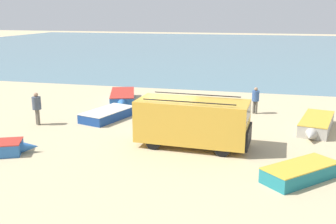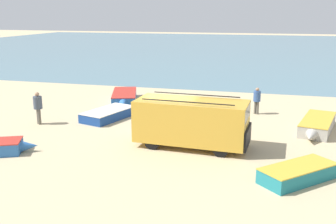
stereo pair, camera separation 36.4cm
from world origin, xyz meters
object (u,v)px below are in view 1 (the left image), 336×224
(fishing_rowboat_2, at_px, (109,114))
(fishing_rowboat_5, at_px, (123,97))
(fishing_rowboat_1, at_px, (316,125))
(fisherman_2, at_px, (256,98))
(fisherman_1, at_px, (37,106))
(fishing_rowboat_3, at_px, (183,110))
(parked_van, at_px, (193,121))
(fishing_rowboat_0, at_px, (303,171))

(fishing_rowboat_2, height_order, fishing_rowboat_5, fishing_rowboat_5)
(fishing_rowboat_1, bearing_deg, fisherman_2, -118.75)
(fishing_rowboat_1, distance_m, fisherman_2, 4.39)
(fishing_rowboat_1, height_order, fisherman_1, fisherman_1)
(fishing_rowboat_2, distance_m, fisherman_2, 8.94)
(fishing_rowboat_3, xyz_separation_m, fishing_rowboat_5, (-4.82, 2.45, 0.01))
(parked_van, relative_size, fishing_rowboat_3, 1.34)
(fisherman_1, bearing_deg, fishing_rowboat_2, -20.36)
(parked_van, bearing_deg, fisherman_2, 72.11)
(parked_van, xyz_separation_m, fishing_rowboat_3, (-1.63, 5.59, -0.90))
(fishing_rowboat_5, bearing_deg, fishing_rowboat_0, 27.37)
(fishing_rowboat_3, bearing_deg, fisherman_2, -94.42)
(fishing_rowboat_1, relative_size, fisherman_1, 2.63)
(fishing_rowboat_3, distance_m, fisherman_2, 4.50)
(parked_van, height_order, fisherman_1, parked_van)
(fishing_rowboat_3, bearing_deg, fishing_rowboat_2, 94.57)
(parked_van, height_order, fisherman_2, parked_van)
(fisherman_1, bearing_deg, parked_van, -62.61)
(fishing_rowboat_2, bearing_deg, fishing_rowboat_3, -47.18)
(parked_van, relative_size, fishing_rowboat_1, 1.10)
(fishing_rowboat_3, relative_size, fisherman_1, 2.17)
(parked_van, distance_m, fisherman_2, 7.38)
(fishing_rowboat_2, xyz_separation_m, fishing_rowboat_5, (-0.78, 4.43, 0.04))
(fishing_rowboat_0, xyz_separation_m, fisherman_2, (-2.07, 9.53, 0.69))
(fisherman_2, bearing_deg, fisherman_1, -39.59)
(fishing_rowboat_2, bearing_deg, fishing_rowboat_0, -104.38)
(fishing_rowboat_1, height_order, fishing_rowboat_3, fishing_rowboat_1)
(fishing_rowboat_0, relative_size, fishing_rowboat_3, 0.83)
(fishing_rowboat_0, bearing_deg, fishing_rowboat_2, 103.34)
(fishing_rowboat_5, distance_m, fisherman_1, 7.09)
(fishing_rowboat_0, bearing_deg, fishing_rowboat_3, 81.99)
(fishing_rowboat_1, bearing_deg, parked_van, -42.68)
(fishing_rowboat_0, bearing_deg, parked_van, 105.11)
(fishing_rowboat_0, xyz_separation_m, fishing_rowboat_1, (1.17, 6.65, 0.04))
(fishing_rowboat_5, bearing_deg, parked_van, 19.89)
(fishing_rowboat_1, height_order, fishing_rowboat_2, fishing_rowboat_1)
(fishing_rowboat_0, height_order, fishing_rowboat_3, fishing_rowboat_3)
(fishing_rowboat_5, height_order, fisherman_1, fisherman_1)
(fishing_rowboat_2, distance_m, fishing_rowboat_3, 4.49)
(fishing_rowboat_2, relative_size, fishing_rowboat_5, 0.84)
(fishing_rowboat_1, xyz_separation_m, fishing_rowboat_3, (-7.49, 1.58, -0.02))
(parked_van, bearing_deg, fisherman_1, 173.61)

